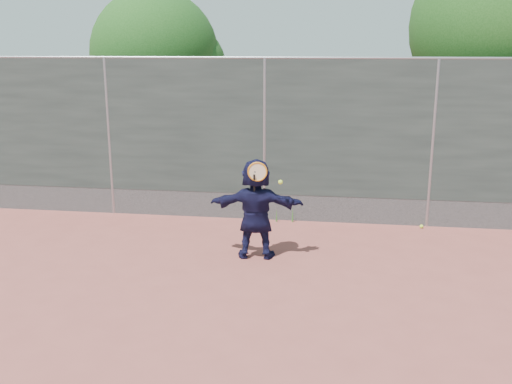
# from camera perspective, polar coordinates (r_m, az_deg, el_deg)

# --- Properties ---
(ground) EXTENTS (80.00, 80.00, 0.00)m
(ground) POSITION_cam_1_polar(r_m,az_deg,el_deg) (7.64, -2.64, -10.33)
(ground) COLOR #9E4C42
(ground) RESTS_ON ground
(player) EXTENTS (1.48, 0.55, 1.56)m
(player) POSITION_cam_1_polar(r_m,az_deg,el_deg) (8.73, 0.00, -1.66)
(player) COLOR #121233
(player) RESTS_ON ground
(ball_ground) EXTENTS (0.07, 0.07, 0.07)m
(ball_ground) POSITION_cam_1_polar(r_m,az_deg,el_deg) (10.76, 16.22, -3.32)
(ball_ground) COLOR #CDF536
(ball_ground) RESTS_ON ground
(fence) EXTENTS (20.00, 0.06, 3.03)m
(fence) POSITION_cam_1_polar(r_m,az_deg,el_deg) (10.53, 0.85, 5.54)
(fence) COLOR #38423D
(fence) RESTS_ON ground
(swing_action) EXTENTS (0.52, 0.13, 0.51)m
(swing_action) POSITION_cam_1_polar(r_m,az_deg,el_deg) (8.39, 0.36, 1.82)
(swing_action) COLOR orange
(swing_action) RESTS_ON ground
(tree_right) EXTENTS (3.78, 3.60, 5.39)m
(tree_right) POSITION_cam_1_polar(r_m,az_deg,el_deg) (13.01, 23.94, 14.46)
(tree_right) COLOR #382314
(tree_right) RESTS_ON ground
(tree_left) EXTENTS (3.15, 3.00, 4.53)m
(tree_left) POSITION_cam_1_polar(r_m,az_deg,el_deg) (14.01, -9.39, 13.09)
(tree_left) COLOR #382314
(tree_left) RESTS_ON ground
(weed_clump) EXTENTS (0.68, 0.07, 0.30)m
(weed_clump) POSITION_cam_1_polar(r_m,az_deg,el_deg) (10.70, 2.31, -2.29)
(weed_clump) COLOR #387226
(weed_clump) RESTS_ON ground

